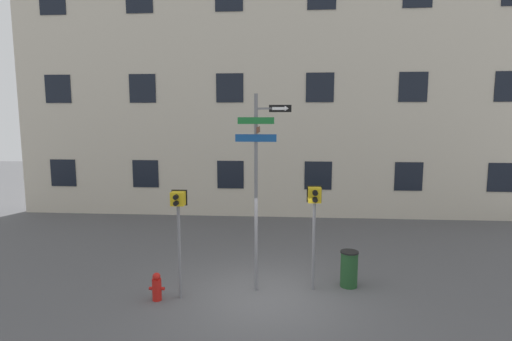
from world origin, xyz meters
The scene contains 7 objects.
ground_plane centered at (0.00, 0.00, 0.00)m, with size 60.00×60.00×0.00m, color #515154.
building_facade centered at (0.00, 8.63, 5.88)m, with size 24.00×0.64×11.75m.
street_sign_pole centered at (-0.18, 0.38, 3.09)m, with size 1.41×0.96×5.16m.
pedestrian_signal_left centered at (-2.13, -0.20, 2.16)m, with size 0.39×0.40×2.77m.
pedestrian_signal_right centered at (1.28, 0.55, 2.20)m, with size 0.39×0.40×2.80m.
fire_hydrant centered at (-2.68, -0.38, 0.35)m, with size 0.39×0.23×0.72m.
trash_bin centered at (2.26, 0.82, 0.50)m, with size 0.49×0.49×0.99m.
Camera 1 is at (0.51, -9.70, 4.56)m, focal length 28.00 mm.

